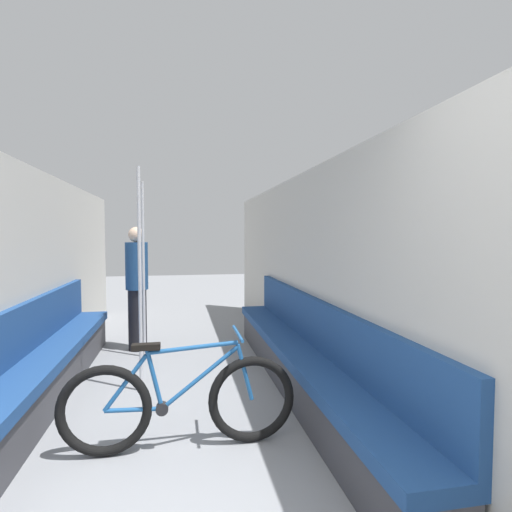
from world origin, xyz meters
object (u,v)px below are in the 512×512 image
(bench_seat_row_left, at_px, (34,378))
(grab_pole_near, at_px, (140,283))
(bicycle, at_px, (180,403))
(grab_pole_far, at_px, (144,272))
(bench_seat_row_right, at_px, (301,361))
(passenger_standing, at_px, (137,287))

(bench_seat_row_left, distance_m, grab_pole_near, 1.23)
(bicycle, distance_m, grab_pole_far, 2.52)
(grab_pole_near, bearing_deg, grab_pole_far, 93.18)
(bicycle, xyz_separation_m, grab_pole_near, (-0.39, 1.20, 0.75))
(bench_seat_row_right, relative_size, bicycle, 2.64)
(bench_seat_row_left, bearing_deg, grab_pole_near, 21.30)
(grab_pole_near, relative_size, passenger_standing, 1.34)
(bench_seat_row_left, height_order, bench_seat_row_right, same)
(bench_seat_row_right, xyz_separation_m, grab_pole_near, (-1.57, 0.35, 0.78))
(grab_pole_near, xyz_separation_m, passenger_standing, (-0.18, 1.51, -0.23))
(grab_pole_far, relative_size, passenger_standing, 1.34)
(bench_seat_row_left, xyz_separation_m, passenger_standing, (0.70, 1.86, 0.56))
(bench_seat_row_left, distance_m, passenger_standing, 2.06)
(bench_seat_row_left, distance_m, grab_pole_far, 1.89)
(passenger_standing, bearing_deg, bench_seat_row_left, -123.44)
(bicycle, relative_size, passenger_standing, 1.02)
(bench_seat_row_right, bearing_deg, grab_pole_far, 137.26)
(grab_pole_far, bearing_deg, bicycle, -79.20)
(bench_seat_row_left, bearing_deg, bench_seat_row_right, 0.00)
(bench_seat_row_right, distance_m, bicycle, 1.46)
(bench_seat_row_right, xyz_separation_m, grab_pole_far, (-1.64, 1.51, 0.78))
(bench_seat_row_left, relative_size, bench_seat_row_right, 1.00)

